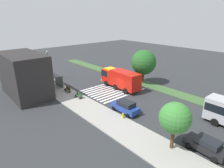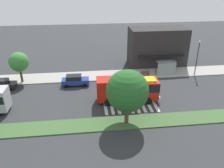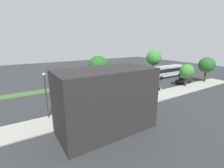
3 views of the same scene
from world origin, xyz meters
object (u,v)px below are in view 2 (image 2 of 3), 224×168
street_lamp (198,55)px  sidewalk_tree_west (19,62)px  bus_stop_shelter (166,66)px  bench_west_of_shelter (125,74)px  fire_truck (129,88)px  bench_near_shelter (145,73)px  parked_car_mid (75,80)px  median_tree_west (127,91)px  fire_hydrant (68,79)px  parked_car_west (2,84)px

street_lamp → sidewalk_tree_west: 31.45m
bus_stop_shelter → bench_west_of_shelter: 7.96m
fire_truck → sidewalk_tree_west: sidewalk_tree_west is taller
bench_near_shelter → street_lamp: size_ratio=0.25×
fire_truck → parked_car_mid: fire_truck is taller
sidewalk_tree_west → median_tree_west: bearing=-41.8°
fire_truck → median_tree_west: bearing=-101.2°
bench_near_shelter → fire_hydrant: size_ratio=2.29×
bench_west_of_shelter → sidewalk_tree_west: sidewalk_tree_west is taller
median_tree_west → fire_hydrant: median_tree_west is taller
bench_near_shelter → bench_west_of_shelter: bearing=180.0°
street_lamp → fire_truck: bearing=-149.8°
bench_west_of_shelter → sidewalk_tree_west: size_ratio=0.30×
parked_car_west → median_tree_west: (18.63, -12.09, 3.71)m
street_lamp → median_tree_west: bearing=-138.1°
sidewalk_tree_west → median_tree_west: median_tree_west is taller
fire_truck → bus_stop_shelter: fire_truck is taller
parked_car_west → sidewalk_tree_west: bearing=42.9°
parked_car_west → bench_west_of_shelter: (20.87, 2.50, -0.27)m
bus_stop_shelter → median_tree_west: size_ratio=0.50×
parked_car_mid → bench_near_shelter: (12.81, 2.51, -0.33)m
bus_stop_shelter → fire_hydrant: (-18.04, -0.78, -1.40)m
parked_car_mid → street_lamp: size_ratio=0.71×
parked_car_west → sidewalk_tree_west: size_ratio=0.81×
median_tree_west → fire_hydrant: 16.43m
bus_stop_shelter → street_lamp: 5.80m
parked_car_west → sidewalk_tree_west: 4.53m
sidewalk_tree_west → street_lamp: bearing=-0.7°
parked_car_mid → median_tree_west: (6.71, -12.09, 3.64)m
fire_truck → fire_hydrant: size_ratio=13.21×
parked_car_mid → fire_hydrant: size_ratio=6.52×
street_lamp → sidewalk_tree_west: (-31.45, 0.40, -0.13)m
parked_car_west → bus_stop_shelter: bus_stop_shelter is taller
parked_car_mid → fire_hydrant: bearing=126.3°
bus_stop_shelter → median_tree_west: (-10.10, -14.57, 2.68)m
bench_near_shelter → sidewalk_tree_west: 22.29m
parked_car_mid → fire_hydrant: 2.14m
bench_west_of_shelter → median_tree_west: bearing=-98.7°
bus_stop_shelter → bench_west_of_shelter: bearing=179.8°
sidewalk_tree_west → bench_near_shelter: bearing=0.8°
street_lamp → sidewalk_tree_west: street_lamp is taller
parked_car_mid → street_lamp: bearing=5.1°
parked_car_mid → street_lamp: (22.20, 1.80, 3.00)m
bench_west_of_shelter → street_lamp: street_lamp is taller
bench_near_shelter → bench_west_of_shelter: (-3.86, 0.00, 0.00)m
median_tree_west → fire_hydrant: (-7.94, 13.79, -4.08)m
fire_truck → bench_near_shelter: fire_truck is taller
fire_hydrant → bench_west_of_shelter: bearing=4.5°
street_lamp → fire_hydrant: bearing=-179.8°
bench_west_of_shelter → median_tree_west: median_tree_west is taller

